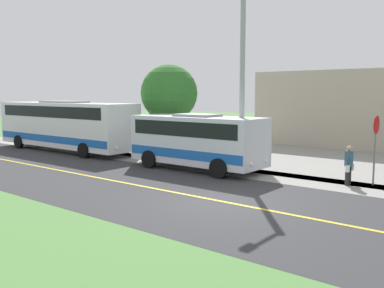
% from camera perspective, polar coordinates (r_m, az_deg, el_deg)
% --- Properties ---
extents(ground_plane, '(120.00, 120.00, 0.00)m').
position_cam_1_polar(ground_plane, '(14.92, 4.23, -7.79)').
color(ground_plane, '#548442').
extents(road_surface, '(8.00, 100.00, 0.01)m').
position_cam_1_polar(road_surface, '(14.92, 4.23, -7.77)').
color(road_surface, '#333335').
rests_on(road_surface, ground).
extents(sidewalk, '(2.40, 100.00, 0.01)m').
position_cam_1_polar(sidewalk, '(19.33, 13.01, -4.57)').
color(sidewalk, gray).
rests_on(sidewalk, ground).
extents(road_centre_line, '(0.16, 100.00, 0.00)m').
position_cam_1_polar(road_centre_line, '(14.92, 4.23, -7.75)').
color(road_centre_line, gold).
rests_on(road_centre_line, ground).
extents(shuttle_bus_front, '(2.65, 7.06, 2.76)m').
position_cam_1_polar(shuttle_bus_front, '(20.94, 0.71, 0.68)').
color(shuttle_bus_front, silver).
rests_on(shuttle_bus_front, ground).
extents(transit_bus_rear, '(2.78, 11.81, 3.29)m').
position_cam_1_polar(transit_bus_rear, '(29.12, -16.77, 2.65)').
color(transit_bus_rear, white).
rests_on(transit_bus_rear, ground).
extents(pedestrian_with_bags, '(0.72, 0.34, 1.64)m').
position_cam_1_polar(pedestrian_with_bags, '(18.55, 20.36, -2.56)').
color(pedestrian_with_bags, '#262628').
rests_on(pedestrian_with_bags, ground).
extents(stop_sign, '(0.76, 0.07, 2.88)m').
position_cam_1_polar(stop_sign, '(18.75, 23.50, 0.76)').
color(stop_sign, slate).
rests_on(stop_sign, ground).
extents(street_light_pole, '(1.97, 0.24, 8.42)m').
position_cam_1_polar(street_light_pole, '(19.86, 6.62, 9.25)').
color(street_light_pole, '#9E9EA3').
rests_on(street_light_pole, ground).
extents(tree_curbside, '(3.46, 3.46, 5.52)m').
position_cam_1_polar(tree_curbside, '(25.89, -3.09, 6.82)').
color(tree_curbside, brown).
rests_on(tree_curbside, ground).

